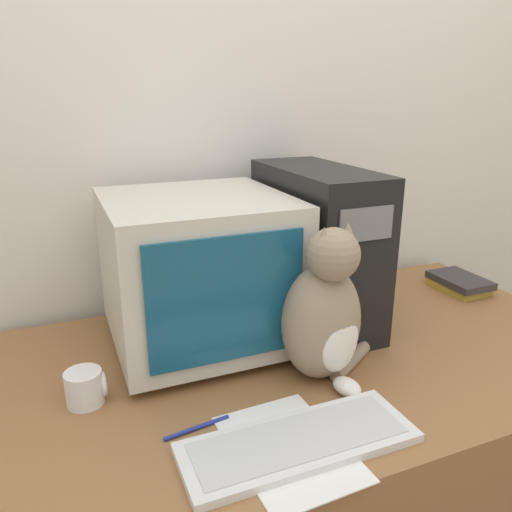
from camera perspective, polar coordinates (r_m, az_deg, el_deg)
wall_back at (r=1.66m, az=-1.39°, el=13.13°), size 7.00×0.05×2.50m
desk at (r=1.57m, az=6.22°, el=-22.67°), size 1.63×0.90×0.74m
crt_monitor at (r=1.33m, az=-6.60°, el=-1.58°), size 0.46×0.47×0.41m
computer_tower at (r=1.46m, az=6.85°, el=1.05°), size 0.21×0.48×0.46m
keyboard at (r=1.04m, az=4.92°, el=-20.40°), size 0.47×0.17×0.02m
cat at (r=1.18m, az=7.86°, el=-6.67°), size 0.29×0.24×0.38m
book_stack at (r=1.87m, az=22.24°, el=-2.89°), size 0.15×0.20×0.05m
pen at (r=1.09m, az=-6.76°, el=-18.91°), size 0.14×0.03×0.01m
paper_sheet at (r=1.04m, az=3.72°, el=-21.01°), size 0.22×0.30×0.00m
mug at (r=1.20m, az=-18.91°, el=-14.02°), size 0.09×0.08×0.08m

